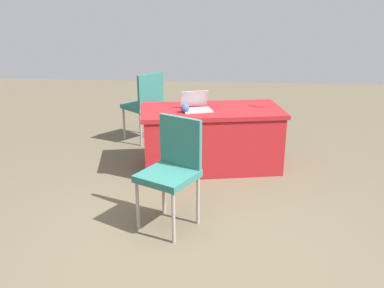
% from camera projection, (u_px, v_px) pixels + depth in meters
% --- Properties ---
extents(ground_plane, '(14.40, 14.40, 0.00)m').
position_uv_depth(ground_plane, '(183.00, 258.00, 3.36)').
color(ground_plane, brown).
extents(table_foreground, '(1.75, 1.07, 0.72)m').
position_uv_depth(table_foreground, '(211.00, 138.00, 5.03)').
color(table_foreground, '#AD1E23').
rests_on(table_foreground, ground).
extents(chair_near_front, '(0.62, 0.62, 0.97)m').
position_uv_depth(chair_near_front, '(145.00, 102.00, 5.88)').
color(chair_near_front, '#9E9993').
rests_on(chair_near_front, ground).
extents(chair_tucked_left, '(0.60, 0.60, 0.97)m').
position_uv_depth(chair_tucked_left, '(172.00, 166.00, 3.69)').
color(chair_tucked_left, '#9E9993').
rests_on(chair_tucked_left, ground).
extents(laptop_silver, '(0.39, 0.38, 0.21)m').
position_uv_depth(laptop_silver, '(196.00, 107.00, 4.84)').
color(laptop_silver, silver).
rests_on(laptop_silver, table_foreground).
extents(yarn_ball, '(0.10, 0.10, 0.10)m').
position_uv_depth(yarn_ball, '(185.00, 108.00, 4.73)').
color(yarn_ball, '#3F5999').
rests_on(yarn_ball, table_foreground).
extents(scissors_red, '(0.18, 0.11, 0.01)m').
position_uv_depth(scissors_red, '(257.00, 106.00, 5.00)').
color(scissors_red, red).
rests_on(scissors_red, table_foreground).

